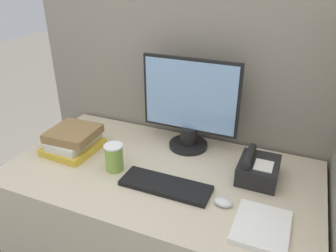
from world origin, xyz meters
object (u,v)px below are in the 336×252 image
Objects in this scene: keyboard at (166,185)px; mouse at (223,202)px; desk_telephone at (258,169)px; coffee_cup at (114,157)px; book_stack at (74,140)px; monitor at (190,108)px.

mouse is at bearing -3.48° from keyboard.
desk_telephone reaches higher than keyboard.
desk_telephone is at bearing 16.91° from coffee_cup.
desk_telephone is (0.91, 0.11, -0.01)m from book_stack.
coffee_cup is (-0.53, 0.05, 0.05)m from mouse.
book_stack is (-0.53, -0.26, -0.16)m from monitor.
monitor reaches higher than coffee_cup.
coffee_cup is 0.49× the size of book_stack.
mouse is at bearing -5.28° from coffee_cup.
desk_telephone is (0.38, -0.15, -0.17)m from monitor.
desk_telephone is at bearing 68.87° from mouse.
desk_telephone is at bearing -21.39° from monitor.
book_stack is (-0.82, 0.12, 0.04)m from mouse.
monitor is 3.79× the size of coffee_cup.
desk_telephone is at bearing 32.45° from keyboard.
book_stack is at bearing 165.46° from coffee_cup.
mouse is at bearing -111.13° from desk_telephone.
keyboard is 0.28m from coffee_cup.
mouse is 0.58× the size of coffee_cup.
mouse is 0.26m from desk_telephone.
monitor reaches higher than book_stack.
keyboard is at bearing 176.52° from mouse.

